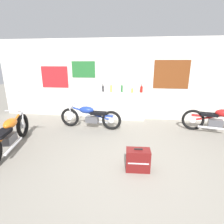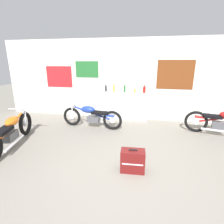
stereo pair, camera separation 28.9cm
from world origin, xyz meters
name	(u,v)px [view 1 (the left image)]	position (x,y,z in m)	size (l,w,h in m)	color
ground_plane	(129,177)	(0.00, 0.00, 0.00)	(24.00, 24.00, 0.00)	gray
wall_back	(133,80)	(-0.01, 3.48, 1.40)	(10.00, 0.07, 2.80)	silver
sill_counter	(122,106)	(-0.39, 3.30, 0.50)	(1.61, 0.28, 0.99)	silver
bottle_leftmost	(103,88)	(-1.07, 3.35, 1.11)	(0.06, 0.06, 0.28)	black
bottle_left_center	(111,88)	(-0.78, 3.30, 1.13)	(0.06, 0.06, 0.30)	gold
bottle_center	(122,88)	(-0.40, 3.32, 1.13)	(0.06, 0.06, 0.32)	#23662D
bottle_right_center	(132,90)	(-0.04, 3.26, 1.08)	(0.06, 0.06, 0.19)	gold
bottle_rightmost	(141,89)	(0.28, 3.34, 1.11)	(0.09, 0.09, 0.28)	maroon
motorcycle_red	(219,120)	(2.50, 2.39, 0.40)	(1.96, 0.69, 0.82)	black
motorcycle_orange	(10,134)	(-2.83, 0.68, 0.40)	(0.75, 2.14, 0.81)	black
motorcycle_blue	(90,116)	(-1.30, 2.30, 0.38)	(1.98, 0.64, 0.76)	black
hard_case_darkred	(138,160)	(0.16, 0.24, 0.22)	(0.47, 0.29, 0.46)	maroon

